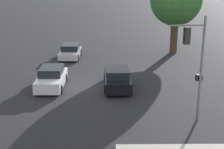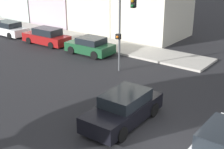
{
  "view_description": "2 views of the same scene",
  "coord_description": "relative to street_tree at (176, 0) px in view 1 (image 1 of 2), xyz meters",
  "views": [
    {
      "loc": [
        22.8,
        1.82,
        7.66
      ],
      "look_at": [
        2.76,
        2.02,
        1.66
      ],
      "focal_mm": 50.0,
      "sensor_mm": 36.0,
      "label": 1
    },
    {
      "loc": [
        -10.33,
        -5.25,
        7.6
      ],
      "look_at": [
        0.38,
        2.92,
        2.45
      ],
      "focal_mm": 50.0,
      "sensor_mm": 36.0,
      "label": 2
    }
  ],
  "objects": [
    {
      "name": "street_tree",
      "position": [
        0.0,
        0.0,
        0.0
      ],
      "size": [
        5.58,
        5.58,
        8.58
      ],
      "color": "#423323",
      "rests_on": "ground_plane"
    },
    {
      "name": "traffic_signal",
      "position": [
        17.75,
        -2.57,
        -1.89
      ],
      "size": [
        0.81,
        2.09,
        5.97
      ],
      "rotation": [
        0.0,
        0.0,
        3.32
      ],
      "color": "#515456",
      "rests_on": "ground_plane"
    },
    {
      "name": "crossing_car_0",
      "position": [
        2.39,
        -11.19,
        -5.07
      ],
      "size": [
        4.27,
        2.1,
        1.4
      ],
      "rotation": [
        0.0,
        0.0,
        -0.02
      ],
      "color": "#B7B7BC",
      "rests_on": "ground_plane"
    },
    {
      "name": "crossing_car_1",
      "position": [
        11.97,
        -6.58,
        -5.0
      ],
      "size": [
        4.64,
        2.06,
        1.53
      ],
      "rotation": [
        0.0,
        0.0,
        3.17
      ],
      "color": "black",
      "rests_on": "ground_plane"
    },
    {
      "name": "crossing_car_2",
      "position": [
        11.77,
        -11.49,
        -5.02
      ],
      "size": [
        4.39,
        1.95,
        1.53
      ],
      "rotation": [
        0.0,
        0.0,
        0.0
      ],
      "color": "silver",
      "rests_on": "ground_plane"
    },
    {
      "name": "ground_plane",
      "position": [
        11.31,
        -9.0,
        -5.73
      ],
      "size": [
        300.0,
        300.0,
        0.0
      ],
      "primitive_type": "plane",
      "color": "black"
    }
  ]
}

